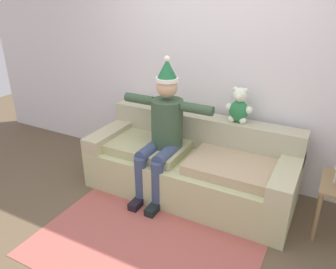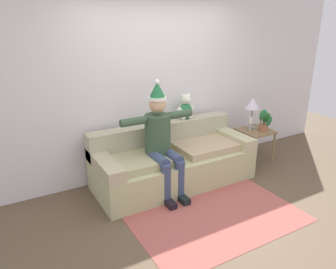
% 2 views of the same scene
% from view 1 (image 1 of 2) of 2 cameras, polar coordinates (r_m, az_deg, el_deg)
% --- Properties ---
extents(ground_plane, '(10.00, 10.00, 0.00)m').
position_cam_1_polar(ground_plane, '(3.16, -4.03, -18.43)').
color(ground_plane, brown).
extents(back_wall, '(7.00, 0.10, 2.70)m').
position_cam_1_polar(back_wall, '(3.81, 7.95, 12.03)').
color(back_wall, silver).
rests_on(back_wall, ground_plane).
extents(couch, '(2.24, 0.92, 0.81)m').
position_cam_1_polar(couch, '(3.70, 4.07, -5.28)').
color(couch, '#B7BB86').
rests_on(couch, ground_plane).
extents(person_seated, '(1.02, 0.77, 1.52)m').
position_cam_1_polar(person_seated, '(3.47, -0.89, 0.97)').
color(person_seated, '#365037').
rests_on(person_seated, ground_plane).
extents(teddy_bear, '(0.29, 0.17, 0.38)m').
position_cam_1_polar(teddy_bear, '(3.56, 12.15, 4.72)').
color(teddy_bear, '#2A7A43').
rests_on(teddy_bear, couch).
extents(area_rug, '(1.99, 1.26, 0.01)m').
position_cam_1_polar(area_rug, '(3.13, -4.56, -18.93)').
color(area_rug, '#AC554C').
rests_on(area_rug, ground_plane).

